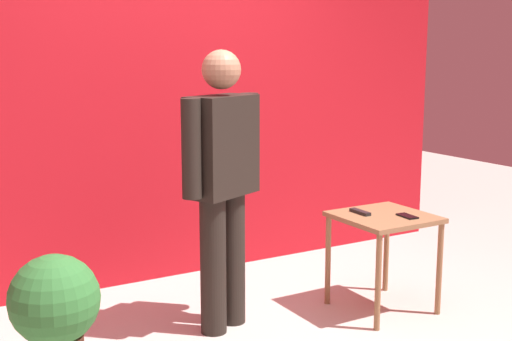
{
  "coord_description": "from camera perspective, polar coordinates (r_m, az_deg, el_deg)",
  "views": [
    {
      "loc": [
        -1.92,
        -2.92,
        1.66
      ],
      "look_at": [
        0.12,
        0.55,
        0.93
      ],
      "focal_mm": 47.8,
      "sensor_mm": 36.0,
      "label": 1
    }
  ],
  "objects": [
    {
      "name": "back_wall_red",
      "position": [
        4.91,
        -7.53,
        9.24
      ],
      "size": [
        4.87,
        0.12,
        3.16
      ],
      "primitive_type": "cube",
      "color": "red",
      "rests_on": "ground_plane"
    },
    {
      "name": "standing_person",
      "position": [
        3.95,
        -2.85,
        -0.49
      ],
      "size": [
        0.64,
        0.38,
        1.65
      ],
      "color": "black",
      "rests_on": "ground_plane"
    },
    {
      "name": "side_table",
      "position": [
        4.39,
        10.64,
        -4.84
      ],
      "size": [
        0.56,
        0.56,
        0.62
      ],
      "color": "olive",
      "rests_on": "ground_plane"
    },
    {
      "name": "cell_phone",
      "position": [
        4.35,
        12.54,
        -3.74
      ],
      "size": [
        0.08,
        0.15,
        0.01
      ],
      "primitive_type": "cube",
      "rotation": [
        0.0,
        0.0,
        -0.08
      ],
      "color": "black",
      "rests_on": "side_table"
    },
    {
      "name": "tv_remote",
      "position": [
        4.38,
        8.71,
        -3.45
      ],
      "size": [
        0.05,
        0.17,
        0.02
      ],
      "primitive_type": "cube",
      "rotation": [
        0.0,
        0.0,
        -0.02
      ],
      "color": "black",
      "rests_on": "side_table"
    },
    {
      "name": "potted_plant",
      "position": [
        3.49,
        -16.47,
        -11.23
      ],
      "size": [
        0.44,
        0.44,
        0.69
      ],
      "color": "brown",
      "rests_on": "ground_plane"
    }
  ]
}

